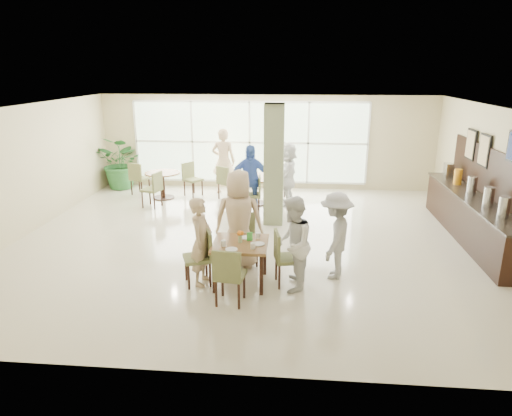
# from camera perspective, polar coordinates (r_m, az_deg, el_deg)

# --- Properties ---
(ground) EXTENTS (10.00, 10.00, 0.00)m
(ground) POSITION_cam_1_polar(r_m,az_deg,el_deg) (9.85, -0.54, -4.03)
(ground) COLOR beige
(ground) RESTS_ON ground
(room_shell) EXTENTS (10.00, 10.00, 10.00)m
(room_shell) POSITION_cam_1_polar(r_m,az_deg,el_deg) (9.37, -0.57, 5.73)
(room_shell) COLOR white
(room_shell) RESTS_ON ground
(window_bank) EXTENTS (7.00, 0.04, 7.00)m
(window_bank) POSITION_cam_1_polar(r_m,az_deg,el_deg) (13.84, -0.81, 8.20)
(window_bank) COLOR silver
(window_bank) RESTS_ON ground
(column) EXTENTS (0.45, 0.45, 2.80)m
(column) POSITION_cam_1_polar(r_m,az_deg,el_deg) (10.58, 2.25, 5.36)
(column) COLOR #707E57
(column) RESTS_ON ground
(main_table) EXTENTS (0.92, 0.92, 0.75)m
(main_table) POSITION_cam_1_polar(r_m,az_deg,el_deg) (7.72, -1.97, -5.00)
(main_table) COLOR brown
(main_table) RESTS_ON ground
(round_table_left) EXTENTS (0.99, 0.99, 0.75)m
(round_table_left) POSITION_cam_1_polar(r_m,az_deg,el_deg) (13.12, -11.58, 3.55)
(round_table_left) COLOR brown
(round_table_left) RESTS_ON ground
(round_table_right) EXTENTS (1.20, 1.20, 0.75)m
(round_table_right) POSITION_cam_1_polar(r_m,az_deg,el_deg) (12.29, -0.08, 3.19)
(round_table_right) COLOR brown
(round_table_right) RESTS_ON ground
(chairs_main_table) EXTENTS (2.09, 2.02, 0.95)m
(chairs_main_table) POSITION_cam_1_polar(r_m,az_deg,el_deg) (7.81, -1.93, -6.15)
(chairs_main_table) COLOR brown
(chairs_main_table) RESTS_ON ground
(chairs_table_left) EXTENTS (2.17, 1.80, 0.95)m
(chairs_table_left) POSITION_cam_1_polar(r_m,az_deg,el_deg) (13.08, -11.71, 3.17)
(chairs_table_left) COLOR brown
(chairs_table_left) RESTS_ON ground
(chairs_table_right) EXTENTS (2.08, 1.87, 0.95)m
(chairs_table_right) POSITION_cam_1_polar(r_m,az_deg,el_deg) (12.37, -0.34, 2.72)
(chairs_table_right) COLOR brown
(chairs_table_right) RESTS_ON ground
(tabletop_clutter) EXTENTS (0.71, 0.75, 0.21)m
(tabletop_clutter) POSITION_cam_1_polar(r_m,az_deg,el_deg) (7.62, -1.50, -4.02)
(tabletop_clutter) COLOR white
(tabletop_clutter) RESTS_ON main_table
(buffet_counter) EXTENTS (0.64, 4.70, 1.95)m
(buffet_counter) POSITION_cam_1_polar(r_m,az_deg,el_deg) (10.79, 25.42, -0.73)
(buffet_counter) COLOR black
(buffet_counter) RESTS_ON ground
(framed_art_a) EXTENTS (0.05, 0.55, 0.70)m
(framed_art_a) POSITION_cam_1_polar(r_m,az_deg,el_deg) (11.05, 26.64, 6.44)
(framed_art_a) COLOR black
(framed_art_a) RESTS_ON ground
(framed_art_b) EXTENTS (0.05, 0.55, 0.70)m
(framed_art_b) POSITION_cam_1_polar(r_m,az_deg,el_deg) (11.79, 25.28, 7.19)
(framed_art_b) COLOR black
(framed_art_b) RESTS_ON ground
(potted_plant) EXTENTS (1.88, 1.88, 1.60)m
(potted_plant) POSITION_cam_1_polar(r_m,az_deg,el_deg) (14.45, -16.42, 5.47)
(potted_plant) COLOR #29662E
(potted_plant) RESTS_ON ground
(teen_left) EXTENTS (0.44, 0.60, 1.53)m
(teen_left) POSITION_cam_1_polar(r_m,az_deg,el_deg) (7.74, -6.85, -4.18)
(teen_left) COLOR tan
(teen_left) RESTS_ON ground
(teen_far) EXTENTS (0.91, 0.52, 1.83)m
(teen_far) POSITION_cam_1_polar(r_m,az_deg,el_deg) (8.30, -2.17, -1.43)
(teen_far) COLOR tan
(teen_far) RESTS_ON ground
(teen_right) EXTENTS (0.66, 0.82, 1.59)m
(teen_right) POSITION_cam_1_polar(r_m,az_deg,el_deg) (7.50, 4.59, -4.52)
(teen_right) COLOR white
(teen_right) RESTS_ON ground
(teen_standing) EXTENTS (0.81, 1.11, 1.55)m
(teen_standing) POSITION_cam_1_polar(r_m,az_deg,el_deg) (8.04, 9.92, -3.41)
(teen_standing) COLOR #A5A5A7
(teen_standing) RESTS_ON ground
(adult_a) EXTENTS (1.10, 0.72, 1.76)m
(adult_a) POSITION_cam_1_polar(r_m,az_deg,el_deg) (11.37, -0.79, 3.53)
(adult_a) COLOR #3F61BD
(adult_a) RESTS_ON ground
(adult_b) EXTENTS (0.93, 1.65, 1.67)m
(adult_b) POSITION_cam_1_polar(r_m,az_deg,el_deg) (12.26, 3.96, 4.29)
(adult_b) COLOR white
(adult_b) RESTS_ON ground
(adult_standing) EXTENTS (0.73, 0.51, 1.91)m
(adult_standing) POSITION_cam_1_polar(r_m,az_deg,el_deg) (13.35, -4.08, 5.88)
(adult_standing) COLOR tan
(adult_standing) RESTS_ON ground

